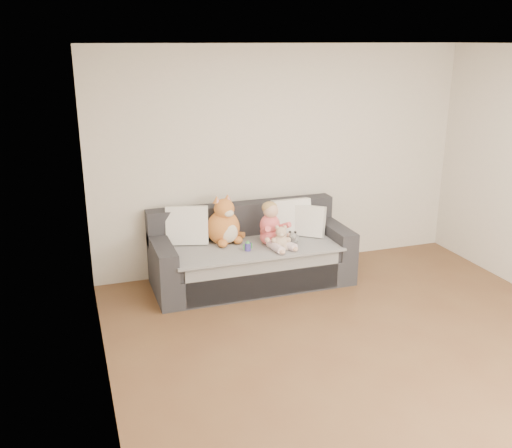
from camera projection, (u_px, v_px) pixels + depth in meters
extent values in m
plane|color=brown|center=(387.00, 366.00, 4.82)|extent=(5.00, 5.00, 0.00)
plane|color=white|center=(414.00, 45.00, 4.02)|extent=(5.00, 5.00, 0.00)
plane|color=beige|center=(283.00, 159.00, 6.68)|extent=(4.50, 0.00, 4.50)
plane|color=beige|center=(101.00, 253.00, 3.74)|extent=(0.00, 5.00, 5.00)
cube|color=#28282D|center=(252.00, 271.00, 6.43)|extent=(2.20, 0.90, 0.30)
cube|color=#28282D|center=(253.00, 253.00, 6.34)|extent=(1.90, 0.80, 0.15)
cube|color=#28282D|center=(242.00, 220.00, 6.59)|extent=(2.20, 0.20, 0.40)
cube|color=#28282D|center=(162.00, 256.00, 6.03)|extent=(0.20, 0.90, 0.30)
cube|color=#28282D|center=(333.00, 236.00, 6.65)|extent=(0.20, 0.90, 0.30)
cube|color=gray|center=(253.00, 246.00, 6.29)|extent=(1.85, 0.88, 0.02)
cube|color=gray|center=(265.00, 279.00, 6.01)|extent=(1.70, 0.02, 0.41)
cube|color=white|center=(187.00, 225.00, 6.28)|extent=(0.50, 0.32, 0.44)
cube|color=white|center=(291.00, 217.00, 6.60)|extent=(0.45, 0.20, 0.42)
cube|color=white|center=(308.00, 221.00, 6.55)|extent=(0.41, 0.38, 0.37)
ellipsoid|color=#DA5C4D|center=(270.00, 236.00, 6.30)|extent=(0.23, 0.19, 0.19)
ellipsoid|color=#DA5C4D|center=(270.00, 225.00, 6.26)|extent=(0.22, 0.19, 0.24)
ellipsoid|color=#DBAA8C|center=(271.00, 211.00, 6.20)|extent=(0.17, 0.17, 0.17)
ellipsoid|color=tan|center=(270.00, 208.00, 6.21)|extent=(0.17, 0.17, 0.14)
cylinder|color=#DA5C4D|center=(265.00, 230.00, 6.15)|extent=(0.08, 0.23, 0.15)
cylinder|color=#DA5C4D|center=(282.00, 227.00, 6.27)|extent=(0.17, 0.23, 0.15)
ellipsoid|color=#DBAA8C|center=(267.00, 240.00, 6.09)|extent=(0.06, 0.06, 0.06)
ellipsoid|color=#DBAA8C|center=(289.00, 235.00, 6.24)|extent=(0.06, 0.06, 0.06)
cylinder|color=#E5B2C6|center=(276.00, 247.00, 6.12)|extent=(0.12, 0.30, 0.10)
cylinder|color=#E5B2C6|center=(286.00, 245.00, 6.19)|extent=(0.19, 0.30, 0.10)
ellipsoid|color=#DBAA8C|center=(282.00, 252.00, 6.00)|extent=(0.06, 0.09, 0.05)
ellipsoid|color=#DBAA8C|center=(295.00, 249.00, 6.08)|extent=(0.06, 0.09, 0.05)
ellipsoid|color=#B97B29|center=(223.00, 228.00, 6.34)|extent=(0.37, 0.32, 0.39)
ellipsoid|color=beige|center=(229.00, 233.00, 6.25)|extent=(0.19, 0.09, 0.22)
ellipsoid|color=#B97B29|center=(224.00, 209.00, 6.25)|extent=(0.23, 0.23, 0.23)
ellipsoid|color=beige|center=(229.00, 213.00, 6.18)|extent=(0.11, 0.07, 0.08)
cone|color=#B97B29|center=(217.00, 199.00, 6.21)|extent=(0.11, 0.11, 0.08)
cone|color=pink|center=(217.00, 200.00, 6.20)|extent=(0.07, 0.07, 0.05)
cone|color=#B97B29|center=(228.00, 198.00, 6.28)|extent=(0.11, 0.11, 0.08)
cone|color=pink|center=(228.00, 198.00, 6.27)|extent=(0.07, 0.07, 0.05)
ellipsoid|color=#B97B29|center=(223.00, 243.00, 6.21)|extent=(0.11, 0.13, 0.09)
ellipsoid|color=#B97B29|center=(238.00, 240.00, 6.32)|extent=(0.11, 0.13, 0.09)
cylinder|color=#B97B29|center=(234.00, 234.00, 6.51)|extent=(0.23, 0.22, 0.09)
ellipsoid|color=#CAA98B|center=(281.00, 242.00, 6.17)|extent=(0.17, 0.14, 0.17)
ellipsoid|color=#CAA98B|center=(281.00, 232.00, 6.12)|extent=(0.12, 0.12, 0.12)
ellipsoid|color=#CAA98B|center=(277.00, 227.00, 6.11)|extent=(0.05, 0.05, 0.05)
ellipsoid|color=#CAA98B|center=(285.00, 227.00, 6.12)|extent=(0.05, 0.05, 0.05)
ellipsoid|color=beige|center=(281.00, 235.00, 6.08)|extent=(0.05, 0.05, 0.05)
ellipsoid|color=#CAA98B|center=(274.00, 240.00, 6.13)|extent=(0.06, 0.06, 0.06)
ellipsoid|color=#CAA98B|center=(288.00, 240.00, 6.14)|extent=(0.06, 0.06, 0.06)
ellipsoid|color=#CAA98B|center=(277.00, 248.00, 6.13)|extent=(0.07, 0.07, 0.07)
ellipsoid|color=#CAA98B|center=(285.00, 248.00, 6.13)|extent=(0.07, 0.07, 0.07)
ellipsoid|color=white|center=(293.00, 238.00, 6.32)|extent=(0.14, 0.18, 0.13)
ellipsoid|color=white|center=(292.00, 236.00, 6.22)|extent=(0.08, 0.08, 0.08)
ellipsoid|color=black|center=(290.00, 232.00, 6.23)|extent=(0.03, 0.03, 0.03)
ellipsoid|color=black|center=(295.00, 232.00, 6.22)|extent=(0.03, 0.03, 0.03)
cylinder|color=#45389A|center=(248.00, 247.00, 6.10)|extent=(0.07, 0.07, 0.09)
cone|color=green|center=(248.00, 242.00, 6.09)|extent=(0.07, 0.07, 0.04)
cylinder|color=green|center=(244.00, 247.00, 6.08)|extent=(0.02, 0.02, 0.06)
cylinder|color=green|center=(252.00, 246.00, 6.12)|extent=(0.02, 0.02, 0.06)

